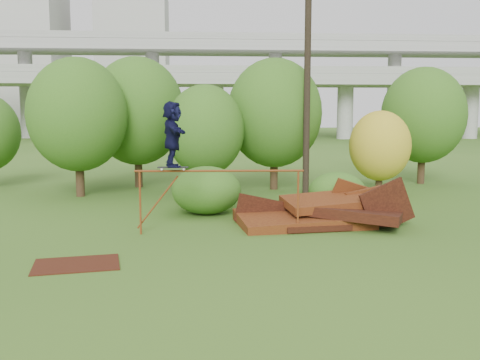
{
  "coord_description": "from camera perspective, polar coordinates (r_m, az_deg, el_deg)",
  "views": [
    {
      "loc": [
        -1.92,
        -13.66,
        3.56
      ],
      "look_at": [
        -0.8,
        2.0,
        1.6
      ],
      "focal_mm": 40.0,
      "sensor_mm": 36.0,
      "label": 1
    }
  ],
  "objects": [
    {
      "name": "building_left",
      "position": [
        115.34,
        -22.94,
        13.52
      ],
      "size": [
        18.0,
        16.0,
        35.0
      ],
      "primitive_type": "cube",
      "color": "#9E9E99",
      "rests_on": "ground"
    },
    {
      "name": "scrap_pile",
      "position": [
        17.41,
        8.55,
        -3.6
      ],
      "size": [
        5.74,
        3.36,
        1.9
      ],
      "color": "#43180C",
      "rests_on": "ground"
    },
    {
      "name": "ground",
      "position": [
        14.24,
        3.82,
        -7.38
      ],
      "size": [
        240.0,
        240.0,
        0.0
      ],
      "primitive_type": "plane",
      "color": "#2D5116",
      "rests_on": "ground"
    },
    {
      "name": "tree_5",
      "position": [
        28.55,
        18.97,
        6.54
      ],
      "size": [
        4.18,
        4.18,
        5.87
      ],
      "color": "black",
      "rests_on": "ground"
    },
    {
      "name": "tree_0",
      "position": [
        23.81,
        -16.93,
        6.67
      ],
      "size": [
        4.2,
        4.2,
        5.92
      ],
      "color": "black",
      "rests_on": "ground"
    },
    {
      "name": "flat_plate",
      "position": [
        13.35,
        -17.05,
        -8.6
      ],
      "size": [
        2.19,
        1.74,
        0.03
      ],
      "primitive_type": "cube",
      "rotation": [
        0.0,
        0.0,
        0.18
      ],
      "color": "#39160C",
      "rests_on": "ground"
    },
    {
      "name": "tree_3",
      "position": [
        25.05,
        3.69,
        7.13
      ],
      "size": [
        4.4,
        4.4,
        6.11
      ],
      "color": "black",
      "rests_on": "ground"
    },
    {
      "name": "shrub_right",
      "position": [
        19.6,
        10.32,
        -1.28
      ],
      "size": [
        2.08,
        1.9,
        1.47
      ],
      "primitive_type": "ellipsoid",
      "color": "#245115",
      "rests_on": "ground"
    },
    {
      "name": "tree_4",
      "position": [
        24.18,
        14.71,
        3.54
      ],
      "size": [
        2.67,
        2.67,
        3.69
      ],
      "color": "black",
      "rests_on": "ground"
    },
    {
      "name": "tree_1",
      "position": [
        26.23,
        -10.91,
        7.22
      ],
      "size": [
        4.49,
        4.49,
        6.25
      ],
      "color": "black",
      "rests_on": "ground"
    },
    {
      "name": "utility_pole",
      "position": [
        23.27,
        7.21,
        12.27
      ],
      "size": [
        1.4,
        0.28,
        11.19
      ],
      "color": "black",
      "rests_on": "ground"
    },
    {
      "name": "grind_rail",
      "position": [
        15.73,
        -2.21,
        -0.39
      ],
      "size": [
        4.96,
        0.27,
        1.92
      ],
      "color": "brown",
      "rests_on": "ground"
    },
    {
      "name": "skater",
      "position": [
        15.67,
        -7.21,
        4.87
      ],
      "size": [
        0.83,
        1.83,
        1.91
      ],
      "primitive_type": "imported",
      "rotation": [
        0.0,
        0.0,
        1.73
      ],
      "color": "black",
      "rests_on": "skateboard"
    },
    {
      "name": "shrub_left",
      "position": [
        18.97,
        -3.59,
        -1.09
      ],
      "size": [
        2.47,
        2.28,
        1.71
      ],
      "primitive_type": "ellipsoid",
      "color": "#245115",
      "rests_on": "ground"
    },
    {
      "name": "skateboard",
      "position": [
        15.74,
        -7.16,
        1.34
      ],
      "size": [
        0.9,
        0.28,
        0.09
      ],
      "rotation": [
        0.0,
        0.0,
        -0.04
      ],
      "color": "black",
      "rests_on": "grind_rail"
    },
    {
      "name": "building_right",
      "position": [
        116.98,
        -11.23,
        12.11
      ],
      "size": [
        14.0,
        14.0,
        28.0
      ],
      "primitive_type": "cube",
      "color": "#9E9E99",
      "rests_on": "ground"
    },
    {
      "name": "tree_2",
      "position": [
        23.15,
        -3.76,
        5.32
      ],
      "size": [
        3.41,
        3.41,
        4.81
      ],
      "color": "black",
      "rests_on": "ground"
    },
    {
      "name": "freeway_overpass",
      "position": [
        76.89,
        -2.69,
        12.16
      ],
      "size": [
        160.0,
        15.0,
        13.7
      ],
      "color": "gray",
      "rests_on": "ground"
    }
  ]
}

